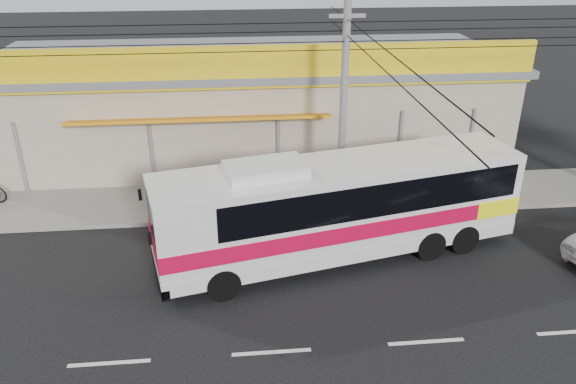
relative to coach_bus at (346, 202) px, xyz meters
name	(u,v)px	position (x,y,z in m)	size (l,w,h in m)	color
ground	(266,293)	(-2.66, -1.88, -1.91)	(120.00, 120.00, 0.00)	black
sidewalk	(256,200)	(-2.66, 4.12, -1.83)	(30.00, 3.20, 0.15)	slate
lane_markings	(272,352)	(-2.66, -4.38, -1.91)	(50.00, 0.12, 0.01)	silver
storefront_building	(249,103)	(-2.66, 9.65, 0.39)	(22.60, 9.20, 5.70)	#A79B86
coach_bus	(346,202)	(0.00, 0.00, 0.00)	(11.81, 4.98, 3.56)	silver
utility_pole	(346,35)	(0.38, 2.94, 4.59)	(34.00, 14.00, 7.87)	slate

